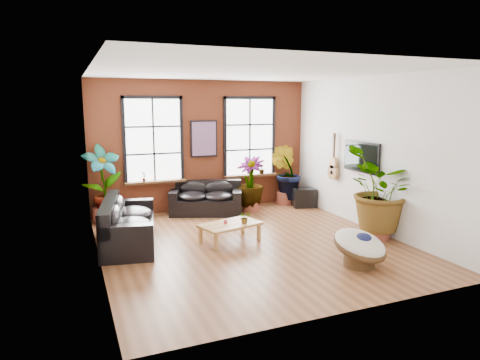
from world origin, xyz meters
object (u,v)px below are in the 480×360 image
at_px(sofa_back, 206,199).
at_px(sofa_left, 126,224).
at_px(papasan_chair, 360,246).
at_px(coffee_table, 230,226).

bearing_deg(sofa_back, sofa_left, -120.70).
height_order(sofa_left, papasan_chair, sofa_left).
bearing_deg(sofa_left, coffee_table, -97.60).
distance_m(sofa_back, sofa_left, 2.94).
distance_m(sofa_back, papasan_chair, 4.86).
bearing_deg(sofa_left, sofa_back, -41.18).
relative_size(sofa_back, sofa_left, 0.82).
xyz_separation_m(sofa_left, papasan_chair, (3.71, -2.83, -0.06)).
xyz_separation_m(sofa_back, papasan_chair, (1.40, -4.65, -0.02)).
relative_size(sofa_back, coffee_table, 1.48).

